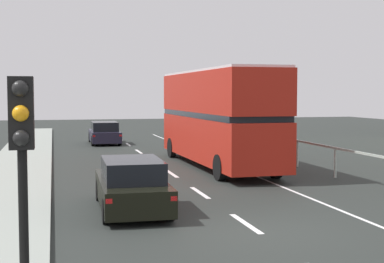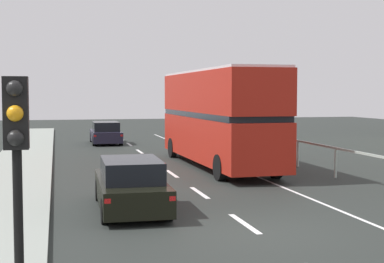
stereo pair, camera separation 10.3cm
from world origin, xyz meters
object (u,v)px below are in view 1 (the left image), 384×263
object	(u,v)px
traffic_signal_pole	(22,144)
hatchback_car_near	(132,186)
double_decker_bus_red	(217,115)
sedan_car_ahead	(104,133)

from	to	relation	value
traffic_signal_pole	hatchback_car_near	bearing A→B (deg)	73.37
hatchback_car_near	traffic_signal_pole	bearing A→B (deg)	-105.22
double_decker_bus_red	sedan_car_ahead	xyz separation A→B (m)	(-3.89, 12.87, -1.62)
double_decker_bus_red	hatchback_car_near	xyz separation A→B (m)	(-5.02, -8.49, -1.61)
hatchback_car_near	sedan_car_ahead	distance (m)	21.39
hatchback_car_near	traffic_signal_pole	xyz separation A→B (m)	(-2.50, -8.36, 1.96)
hatchback_car_near	traffic_signal_pole	distance (m)	8.95
hatchback_car_near	double_decker_bus_red	bearing A→B (deg)	60.79
double_decker_bus_red	hatchback_car_near	world-z (taller)	double_decker_bus_red
traffic_signal_pole	sedan_car_ahead	world-z (taller)	traffic_signal_pole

